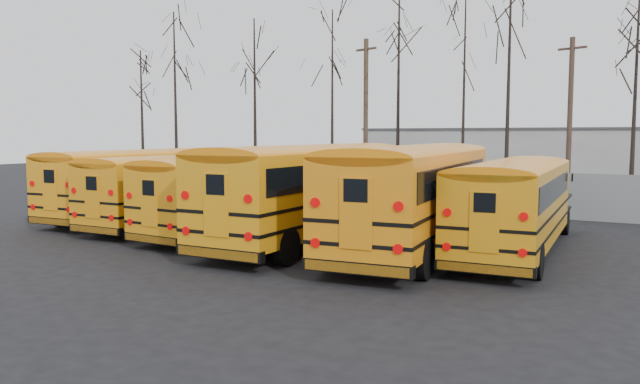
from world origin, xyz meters
The scene contains 19 objects.
ground centered at (0.00, 0.00, 0.00)m, with size 120.00×120.00×0.00m, color black.
fence centered at (0.00, 12.00, 1.00)m, with size 40.00×0.04×2.00m, color gray.
distant_building centered at (2.00, 32.00, 2.00)m, with size 22.00×8.00×4.00m, color beige.
bus_a centered at (-8.12, 3.54, 1.78)m, with size 3.05×11.00×3.05m.
bus_b centered at (-5.06, 2.75, 1.69)m, with size 2.48×10.36×2.89m.
bus_c centered at (-1.64, 2.27, 1.70)m, with size 3.04×10.50×2.90m.
bus_d centered at (1.48, 1.87, 1.97)m, with size 2.95×12.05×3.36m.
bus_e centered at (5.08, 2.00, 1.98)m, with size 3.90×12.25×3.38m.
bus_f centered at (7.91, 3.03, 1.71)m, with size 2.96×10.55×2.92m.
utility_pole_left centered at (-4.80, 19.45, 4.92)m, with size 1.64×0.72×9.57m.
utility_pole_right centered at (7.24, 19.33, 4.50)m, with size 1.51×0.61×8.76m.
tree_0 centered at (-18.91, 14.42, 4.60)m, with size 0.26×0.26×9.20m, color black.
tree_1 centered at (-15.12, 13.50, 5.59)m, with size 0.26×0.26×11.18m, color black.
tree_2 centered at (-10.26, 15.17, 5.31)m, with size 0.26×0.26×10.62m, color black.
tree_3 centered at (-5.85, 16.95, 5.51)m, with size 0.26×0.26×11.03m, color black.
tree_4 centered at (-1.64, 17.03, 6.00)m, with size 0.26×0.26×12.00m, color black.
tree_5 centered at (3.01, 14.06, 5.10)m, with size 0.26×0.26×10.19m, color black.
tree_6 centered at (5.07, 14.44, 5.93)m, with size 0.26×0.26×11.85m, color black.
tree_7 centered at (10.51, 14.84, 4.87)m, with size 0.26×0.26×9.74m, color black.
Camera 1 is at (11.91, -16.34, 3.63)m, focal length 35.00 mm.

